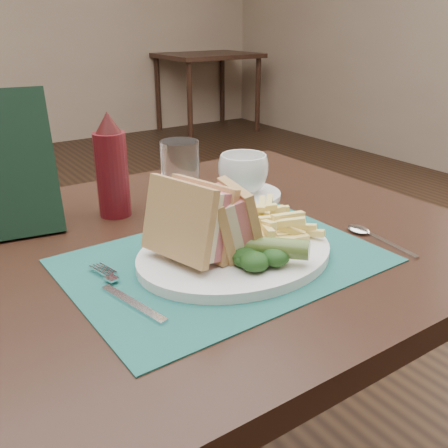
# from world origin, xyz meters

# --- Properties ---
(floor) EXTENTS (7.00, 7.00, 0.00)m
(floor) POSITION_xyz_m (0.00, 0.00, 0.00)
(floor) COLOR black
(floor) RESTS_ON ground
(table_main) EXTENTS (0.90, 0.75, 0.75)m
(table_main) POSITION_xyz_m (0.00, -0.50, 0.38)
(table_main) COLOR black
(table_main) RESTS_ON ground
(table_bg_right) EXTENTS (0.90, 0.75, 0.75)m
(table_bg_right) POSITION_xyz_m (2.33, 3.16, 0.38)
(table_bg_right) COLOR black
(table_bg_right) RESTS_ON ground
(placemat) EXTENTS (0.45, 0.33, 0.00)m
(placemat) POSITION_xyz_m (-0.02, -0.60, 0.75)
(placemat) COLOR #1A554E
(placemat) RESTS_ON table_main
(plate) EXTENTS (0.31, 0.25, 0.01)m
(plate) POSITION_xyz_m (0.00, -0.61, 0.76)
(plate) COLOR white
(plate) RESTS_ON placemat
(sandwich_half_a) EXTENTS (0.11, 0.13, 0.12)m
(sandwich_half_a) POSITION_xyz_m (-0.09, -0.60, 0.83)
(sandwich_half_a) COLOR tan
(sandwich_half_a) RESTS_ON plate
(sandwich_half_b) EXTENTS (0.09, 0.11, 0.10)m
(sandwich_half_b) POSITION_xyz_m (-0.03, -0.60, 0.82)
(sandwich_half_b) COLOR tan
(sandwich_half_b) RESTS_ON plate
(kale_garnish) EXTENTS (0.11, 0.08, 0.03)m
(kale_garnish) POSITION_xyz_m (-0.00, -0.67, 0.78)
(kale_garnish) COLOR #153513
(kale_garnish) RESTS_ON plate
(pickle_spear) EXTENTS (0.10, 0.11, 0.03)m
(pickle_spear) POSITION_xyz_m (0.01, -0.66, 0.79)
(pickle_spear) COLOR #466024
(pickle_spear) RESTS_ON plate
(fries_pile) EXTENTS (0.18, 0.20, 0.05)m
(fries_pile) POSITION_xyz_m (0.07, -0.59, 0.79)
(fries_pile) COLOR #F5DF7A
(fries_pile) RESTS_ON plate
(fork) EXTENTS (0.07, 0.17, 0.01)m
(fork) POSITION_xyz_m (-0.18, -0.61, 0.76)
(fork) COLOR silver
(fork) RESTS_ON placemat
(spoon) EXTENTS (0.05, 0.15, 0.01)m
(spoon) POSITION_xyz_m (0.23, -0.68, 0.76)
(spoon) COLOR silver
(spoon) RESTS_ON table_main
(saucer) EXTENTS (0.16, 0.16, 0.01)m
(saucer) POSITION_xyz_m (0.17, -0.39, 0.76)
(saucer) COLOR white
(saucer) RESTS_ON table_main
(coffee_cup) EXTENTS (0.14, 0.14, 0.08)m
(coffee_cup) POSITION_xyz_m (0.17, -0.39, 0.80)
(coffee_cup) COLOR white
(coffee_cup) RESTS_ON saucer
(drinking_glass) EXTENTS (0.09, 0.09, 0.13)m
(drinking_glass) POSITION_xyz_m (0.04, -0.38, 0.81)
(drinking_glass) COLOR white
(drinking_glass) RESTS_ON table_main
(ketchup_bottle) EXTENTS (0.07, 0.07, 0.19)m
(ketchup_bottle) POSITION_xyz_m (-0.07, -0.34, 0.84)
(ketchup_bottle) COLOR #4F0D13
(ketchup_bottle) RESTS_ON table_main
(check_presenter) EXTENTS (0.16, 0.11, 0.23)m
(check_presenter) POSITION_xyz_m (-0.24, -0.32, 0.87)
(check_presenter) COLOR black
(check_presenter) RESTS_ON table_main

